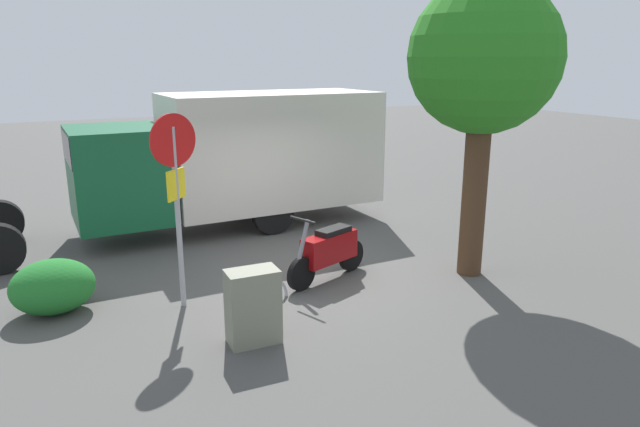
{
  "coord_description": "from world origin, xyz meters",
  "views": [
    {
      "loc": [
        4.03,
        8.57,
        3.64
      ],
      "look_at": [
        -0.14,
        0.29,
        1.13
      ],
      "focal_mm": 31.93,
      "sensor_mm": 36.0,
      "label": 1
    }
  ],
  "objects_px": {
    "street_tree": "(484,62)",
    "utility_cabinet": "(253,307)",
    "box_truck_near": "(232,155)",
    "motorcycle": "(329,250)",
    "bike_rack_hoop": "(264,301)",
    "stop_sign": "(176,181)"
  },
  "relations": [
    {
      "from": "street_tree",
      "to": "utility_cabinet",
      "type": "relative_size",
      "value": 4.84
    },
    {
      "from": "box_truck_near",
      "to": "motorcycle",
      "type": "distance_m",
      "value": 4.02
    },
    {
      "from": "utility_cabinet",
      "to": "bike_rack_hoop",
      "type": "relative_size",
      "value": 1.19
    },
    {
      "from": "street_tree",
      "to": "utility_cabinet",
      "type": "bearing_deg",
      "value": 9.2
    },
    {
      "from": "motorcycle",
      "to": "bike_rack_hoop",
      "type": "height_order",
      "value": "motorcycle"
    },
    {
      "from": "motorcycle",
      "to": "box_truck_near",
      "type": "bearing_deg",
      "value": -103.91
    },
    {
      "from": "box_truck_near",
      "to": "motorcycle",
      "type": "xyz_separation_m",
      "value": [
        -0.4,
        3.84,
        -1.1
      ]
    },
    {
      "from": "box_truck_near",
      "to": "street_tree",
      "type": "bearing_deg",
      "value": 119.57
    },
    {
      "from": "box_truck_near",
      "to": "utility_cabinet",
      "type": "xyz_separation_m",
      "value": [
        1.53,
        5.38,
        -1.12
      ]
    },
    {
      "from": "box_truck_near",
      "to": "utility_cabinet",
      "type": "distance_m",
      "value": 5.71
    },
    {
      "from": "box_truck_near",
      "to": "motorcycle",
      "type": "bearing_deg",
      "value": 95.16
    },
    {
      "from": "box_truck_near",
      "to": "street_tree",
      "type": "distance_m",
      "value": 5.79
    },
    {
      "from": "stop_sign",
      "to": "utility_cabinet",
      "type": "xyz_separation_m",
      "value": [
        -0.55,
        1.57,
        -1.43
      ]
    },
    {
      "from": "motorcycle",
      "to": "street_tree",
      "type": "height_order",
      "value": "street_tree"
    },
    {
      "from": "utility_cabinet",
      "to": "bike_rack_hoop",
      "type": "xyz_separation_m",
      "value": [
        -0.6,
        -1.16,
        -0.51
      ]
    },
    {
      "from": "stop_sign",
      "to": "motorcycle",
      "type": "bearing_deg",
      "value": 179.24
    },
    {
      "from": "motorcycle",
      "to": "stop_sign",
      "type": "height_order",
      "value": "stop_sign"
    },
    {
      "from": "stop_sign",
      "to": "bike_rack_hoop",
      "type": "relative_size",
      "value": 3.43
    },
    {
      "from": "motorcycle",
      "to": "utility_cabinet",
      "type": "relative_size",
      "value": 1.71
    },
    {
      "from": "street_tree",
      "to": "utility_cabinet",
      "type": "distance_m",
      "value": 5.33
    },
    {
      "from": "motorcycle",
      "to": "street_tree",
      "type": "relative_size",
      "value": 0.35
    },
    {
      "from": "street_tree",
      "to": "stop_sign",
      "type": "bearing_deg",
      "value": -10.34
    }
  ]
}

